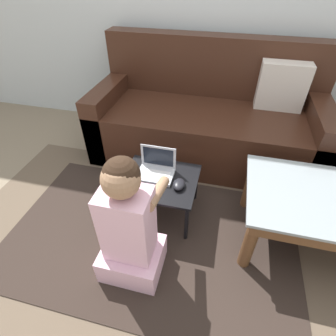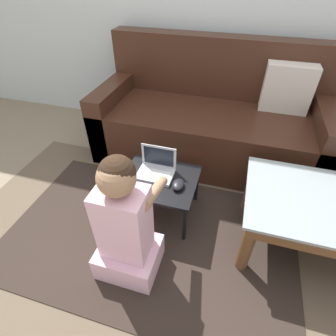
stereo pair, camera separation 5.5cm
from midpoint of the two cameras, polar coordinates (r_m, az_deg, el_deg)
ground_plane at (r=1.77m, az=0.12°, el=-14.26°), size 16.00×16.00×0.00m
area_rug at (r=1.76m, az=-3.08°, el=-14.57°), size 2.54×1.55×0.01m
couch at (r=2.30m, az=10.08°, el=10.01°), size 1.85×0.81×0.93m
laptop_desk at (r=1.70m, az=-0.95°, el=-3.27°), size 0.48×0.41×0.31m
laptop at (r=1.69m, az=-1.67°, el=-0.44°), size 0.23×0.17×0.18m
computer_mouse at (r=1.61m, az=3.22°, el=-3.65°), size 0.07×0.11×0.04m
person_seated at (r=1.37m, az=-8.12°, el=-12.59°), size 0.33×0.43×0.79m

